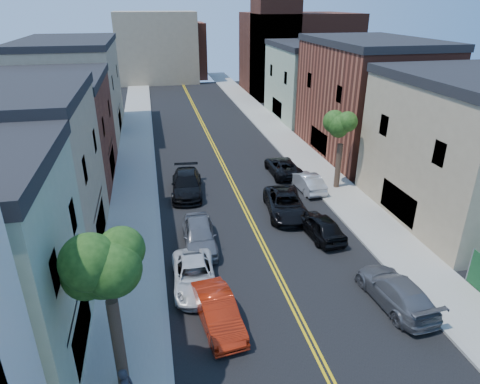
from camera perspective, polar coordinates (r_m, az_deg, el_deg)
sidewalk_left at (r=40.77m, az=-14.08°, el=4.29°), size 3.20×100.00×0.15m
sidewalk_right at (r=43.03m, az=7.47°, el=5.89°), size 3.20×100.00×0.15m
curb_left at (r=40.73m, az=-11.62°, el=4.51°), size 0.30×100.00×0.15m
curb_right at (r=42.50m, az=5.23°, el=5.76°), size 0.30×100.00×0.15m
bldg_left_tan_near at (r=26.37m, az=-28.85°, el=1.08°), size 9.00×10.00×9.00m
bldg_left_brick at (r=36.62m, az=-24.41°, el=7.03°), size 9.00×12.00×8.00m
bldg_left_tan_far at (r=49.87m, az=-21.63°, el=12.54°), size 9.00×16.00×9.50m
bldg_right_tan at (r=31.38m, az=28.38°, el=4.58°), size 9.00×12.00×9.00m
bldg_right_brick at (r=42.42m, az=16.71°, el=11.72°), size 9.00×14.00×10.00m
bldg_right_palegrn at (r=55.04m, az=9.74°, el=14.30°), size 9.00×12.00×8.50m
church at (r=69.48m, az=7.14°, el=18.99°), size 16.20×14.20×22.60m
backdrop_left at (r=80.80m, az=-11.17°, el=18.59°), size 14.00×8.00×12.00m
backdrop_center at (r=85.07m, az=-8.38°, el=18.37°), size 10.00×8.00×10.00m
tree_left_mid at (r=14.39m, az=-18.08°, el=-6.06°), size 5.20×5.20×9.29m
tree_right_far at (r=32.60m, az=13.81°, el=9.81°), size 4.40×4.40×8.03m
red_sedan at (r=19.92m, az=-3.00°, el=-15.86°), size 2.08×4.57×1.45m
white_pickup at (r=22.32m, az=-6.18°, el=-11.16°), size 2.36×4.84×1.32m
grey_car_left at (r=25.45m, az=-5.51°, el=-5.84°), size 2.14×4.90×1.65m
black_car_left at (r=32.55m, az=-7.22°, el=1.07°), size 2.74×5.75×1.62m
grey_car_right at (r=22.39m, az=20.32°, el=-12.44°), size 2.41×5.15×1.45m
black_car_right at (r=27.00m, az=10.83°, el=-4.49°), size 2.21×4.53×1.49m
silver_car_right at (r=33.42m, az=9.06°, el=1.40°), size 1.81×4.35×1.40m
dark_car_right_far at (r=36.30m, az=5.81°, el=3.46°), size 2.32×5.01×1.39m
black_suv_lane at (r=29.41m, az=6.18°, el=-1.63°), size 3.13×5.69×1.51m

